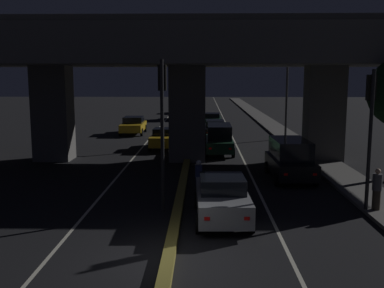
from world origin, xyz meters
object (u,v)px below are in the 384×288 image
Objects in this scene: car_black_second at (290,159)px; pedestrian_on_sidewalk at (377,189)px; car_dark_green_third at (219,138)px; car_black_fourth at (215,128)px; car_grey_third_oncoming at (180,111)px; car_silver_lead at (222,198)px; car_dark_green_fifth at (212,119)px; traffic_light_left_of_median at (162,110)px; traffic_light_right_of_median at (370,116)px; car_taxi_yellow_lead_oncoming at (165,138)px; car_taxi_yellow_second_oncoming at (133,125)px; street_lamp at (283,79)px; motorcycle_blue_filtering_near at (199,179)px; car_silver_fourth_oncoming at (182,108)px.

pedestrian_on_sidewalk is (2.17, -5.67, -0.12)m from car_black_second.
car_dark_green_third reaches higher than car_black_fourth.
car_silver_lead is at bearing 3.73° from car_grey_third_oncoming.
car_dark_green_third is at bearing -176.78° from car_dark_green_fifth.
car_black_second is at bearing -169.16° from car_dark_green_fifth.
traffic_light_left_of_median reaches higher than car_silver_lead.
traffic_light_right_of_median reaches higher than car_grey_third_oncoming.
traffic_light_left_of_median reaches higher than car_dark_green_fifth.
car_taxi_yellow_lead_oncoming is 0.90× the size of car_taxi_yellow_second_oncoming.
car_dark_green_fifth is at bearing 100.82° from pedestrian_on_sidewalk.
car_black_fourth is 16.08m from car_grey_third_oncoming.
car_taxi_yellow_second_oncoming is (-12.73, 3.13, -4.13)m from street_lamp.
car_dark_green_third is 4.35m from car_taxi_yellow_lead_oncoming.
traffic_light_left_of_median is 13.55m from car_dark_green_third.
car_grey_third_oncoming is at bearing -178.09° from car_taxi_yellow_lead_oncoming.
traffic_light_right_of_median reaches higher than car_silver_lead.
street_lamp is 13.75m from car_taxi_yellow_second_oncoming.
car_dark_green_third is 1.01× the size of car_grey_third_oncoming.
traffic_light_left_of_median reaches higher than motorcycle_blue_filtering_near.
motorcycle_blue_filtering_near is (-1.08, -26.76, -0.10)m from car_dark_green_fifth.
car_black_fourth is 1.04× the size of car_taxi_yellow_second_oncoming.
pedestrian_on_sidewalk is at bearing -160.15° from car_black_second.
street_lamp is (8.00, 20.08, 1.03)m from traffic_light_left_of_median.
car_dark_green_third is at bearing -7.27° from motorcycle_blue_filtering_near.
street_lamp reaches higher than traffic_light_left_of_median.
car_taxi_yellow_lead_oncoming is at bearing 11.54° from motorcycle_blue_filtering_near.
car_grey_third_oncoming is 9.33m from car_silver_fourth_oncoming.
car_taxi_yellow_lead_oncoming is at bearing 168.46° from car_dark_green_fifth.
car_silver_lead is 30.57m from car_dark_green_fifth.
traffic_light_left_of_median is 1.26× the size of car_dark_green_third.
traffic_light_right_of_median is at bearing -162.83° from car_black_second.
car_dark_green_third is at bearing 34.88° from car_taxi_yellow_second_oncoming.
traffic_light_right_of_median is at bearing 32.56° from car_taxi_yellow_lead_oncoming.
motorcycle_blue_filtering_near reaches higher than car_dark_green_fifth.
car_grey_third_oncoming is at bearing 14.18° from car_black_fourth.
car_dark_green_third is (-5.38, -7.10, -3.91)m from street_lamp.
car_taxi_yellow_second_oncoming is at bearing 74.16° from car_black_fourth.
traffic_light_left_of_median is 29.77m from car_dark_green_fifth.
car_dark_green_third is 10.32m from motorcycle_blue_filtering_near.
traffic_light_right_of_median is 21.89m from car_black_fourth.
car_black_fourth reaches higher than car_dark_green_fifth.
car_dark_green_third is 33.28m from car_silver_fourth_oncoming.
car_black_second is 0.94× the size of car_black_fourth.
car_silver_fourth_oncoming reaches higher than car_taxi_yellow_lead_oncoming.
car_black_fourth is 7.10m from car_taxi_yellow_lead_oncoming.
car_taxi_yellow_lead_oncoming is at bearing 121.48° from pedestrian_on_sidewalk.
traffic_light_right_of_median is at bearing -113.36° from motorcycle_blue_filtering_near.
car_dark_green_third is at bearing -127.18° from street_lamp.
car_taxi_yellow_second_oncoming reaches higher than car_silver_fourth_oncoming.
car_silver_lead is at bearing 15.15° from car_taxi_yellow_second_oncoming.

